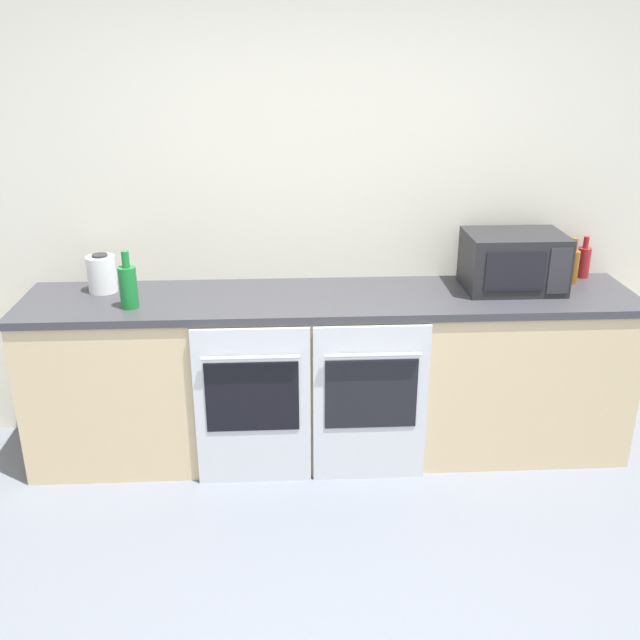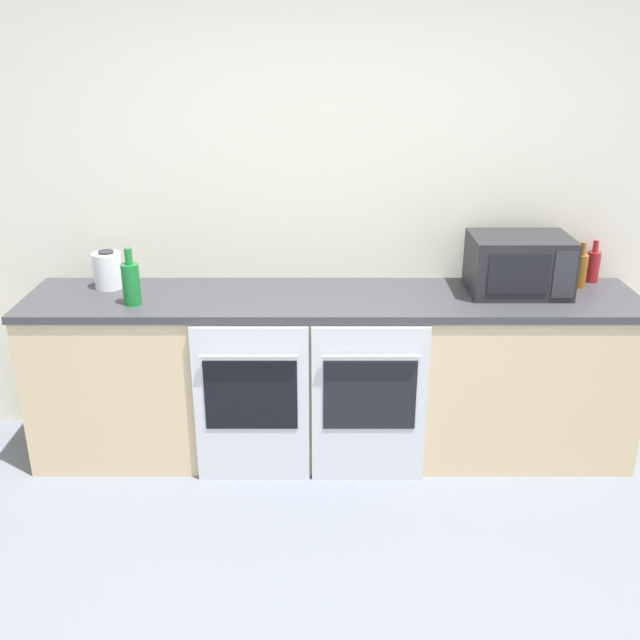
{
  "view_description": "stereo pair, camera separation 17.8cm",
  "coord_description": "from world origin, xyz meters",
  "px_view_note": "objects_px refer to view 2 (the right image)",
  "views": [
    {
      "loc": [
        -0.25,
        -1.86,
        2.17
      ],
      "look_at": [
        -0.06,
        1.66,
        0.78
      ],
      "focal_mm": 40.0,
      "sensor_mm": 36.0,
      "label": 1
    },
    {
      "loc": [
        -0.07,
        -1.86,
        2.17
      ],
      "look_at": [
        -0.06,
        1.66,
        0.78
      ],
      "focal_mm": 40.0,
      "sensor_mm": 36.0,
      "label": 2
    }
  ],
  "objects_px": {
    "microwave": "(517,264)",
    "bottle_amber": "(578,269)",
    "bottle_green": "(129,283)",
    "oven_left": "(250,405)",
    "oven_right": "(367,405)",
    "bottle_red": "(591,265)",
    "kettle": "(106,270)"
  },
  "relations": [
    {
      "from": "oven_left",
      "to": "bottle_green",
      "type": "bearing_deg",
      "value": 162.16
    },
    {
      "from": "bottle_amber",
      "to": "bottle_green",
      "type": "height_order",
      "value": "bottle_green"
    },
    {
      "from": "oven_right",
      "to": "bottle_amber",
      "type": "xyz_separation_m",
      "value": [
        1.15,
        0.46,
        0.57
      ]
    },
    {
      "from": "kettle",
      "to": "bottle_amber",
      "type": "bearing_deg",
      "value": 0.24
    },
    {
      "from": "oven_left",
      "to": "microwave",
      "type": "xyz_separation_m",
      "value": [
        1.39,
        0.38,
        0.63
      ]
    },
    {
      "from": "bottle_amber",
      "to": "oven_right",
      "type": "bearing_deg",
      "value": -158.2
    },
    {
      "from": "oven_left",
      "to": "oven_right",
      "type": "xyz_separation_m",
      "value": [
        0.6,
        0.0,
        0.0
      ]
    },
    {
      "from": "bottle_green",
      "to": "kettle",
      "type": "distance_m",
      "value": 0.32
    },
    {
      "from": "bottle_amber",
      "to": "bottle_green",
      "type": "distance_m",
      "value": 2.37
    },
    {
      "from": "oven_right",
      "to": "bottle_amber",
      "type": "relative_size",
      "value": 3.46
    },
    {
      "from": "microwave",
      "to": "kettle",
      "type": "bearing_deg",
      "value": 178.12
    },
    {
      "from": "bottle_red",
      "to": "microwave",
      "type": "bearing_deg",
      "value": -158.83
    },
    {
      "from": "bottle_amber",
      "to": "kettle",
      "type": "relative_size",
      "value": 1.22
    },
    {
      "from": "microwave",
      "to": "oven_right",
      "type": "bearing_deg",
      "value": -154.53
    },
    {
      "from": "oven_right",
      "to": "kettle",
      "type": "xyz_separation_m",
      "value": [
        -1.39,
        0.45,
        0.57
      ]
    },
    {
      "from": "bottle_green",
      "to": "oven_right",
      "type": "bearing_deg",
      "value": -9.18
    },
    {
      "from": "bottle_green",
      "to": "bottle_red",
      "type": "bearing_deg",
      "value": 8.41
    },
    {
      "from": "oven_left",
      "to": "bottle_green",
      "type": "distance_m",
      "value": 0.86
    },
    {
      "from": "oven_left",
      "to": "bottle_red",
      "type": "xyz_separation_m",
      "value": [
        1.85,
        0.56,
        0.57
      ]
    },
    {
      "from": "microwave",
      "to": "oven_left",
      "type": "bearing_deg",
      "value": -164.8
    },
    {
      "from": "microwave",
      "to": "bottle_red",
      "type": "xyz_separation_m",
      "value": [
        0.46,
        0.18,
        -0.06
      ]
    },
    {
      "from": "microwave",
      "to": "bottle_amber",
      "type": "height_order",
      "value": "microwave"
    },
    {
      "from": "oven_right",
      "to": "bottle_red",
      "type": "distance_m",
      "value": 1.48
    },
    {
      "from": "oven_right",
      "to": "kettle",
      "type": "height_order",
      "value": "kettle"
    },
    {
      "from": "bottle_amber",
      "to": "kettle",
      "type": "height_order",
      "value": "bottle_amber"
    },
    {
      "from": "oven_right",
      "to": "bottle_red",
      "type": "xyz_separation_m",
      "value": [
        1.25,
        0.56,
        0.57
      ]
    },
    {
      "from": "oven_left",
      "to": "bottle_red",
      "type": "bearing_deg",
      "value": 16.72
    },
    {
      "from": "oven_right",
      "to": "bottle_amber",
      "type": "distance_m",
      "value": 1.37
    },
    {
      "from": "oven_right",
      "to": "bottle_amber",
      "type": "bearing_deg",
      "value": 21.8
    },
    {
      "from": "bottle_green",
      "to": "microwave",
      "type": "bearing_deg",
      "value": 5.28
    },
    {
      "from": "bottle_red",
      "to": "bottle_green",
      "type": "bearing_deg",
      "value": -171.59
    },
    {
      "from": "bottle_green",
      "to": "kettle",
      "type": "height_order",
      "value": "bottle_green"
    }
  ]
}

